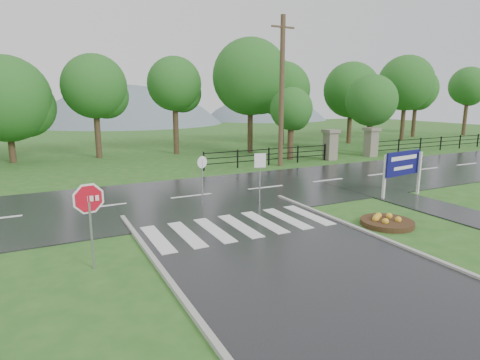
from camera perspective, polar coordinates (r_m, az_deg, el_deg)
ground at (r=10.56m, az=12.61°, el=-14.30°), size 120.00×120.00×0.00m
main_road at (r=18.89m, az=-6.88°, el=-2.39°), size 90.00×8.00×0.04m
walkway at (r=19.04m, az=24.99°, el=-3.31°), size 2.20×11.00×0.04m
crosswalk at (r=14.44m, az=-0.05°, el=-6.52°), size 6.50×2.80×0.02m
pillar_west at (r=30.32m, az=12.72°, el=5.02°), size 1.00×1.00×2.24m
pillar_east at (r=32.99m, az=18.13°, el=5.25°), size 1.00×1.00×2.24m
fence_west at (r=27.37m, az=4.12°, el=3.62°), size 9.58×0.08×1.20m
fence_east at (r=41.29m, az=28.81°, el=4.97°), size 20.58×0.08×1.20m
hills at (r=75.62m, az=-18.46°, el=-4.28°), size 102.00×48.00×48.00m
treeline at (r=32.39m, az=-13.71°, el=3.29°), size 83.20×5.20×10.00m
stop_sign at (r=11.32m, az=-20.66°, el=-3.46°), size 1.11×0.23×2.52m
estate_billboard at (r=19.96m, az=22.18°, el=1.92°), size 2.44×0.41×2.15m
flower_bed at (r=15.59m, az=20.20°, el=-5.57°), size 1.89×1.89×0.38m
reg_sign_small at (r=17.12m, az=2.85°, el=1.61°), size 0.48×0.17×2.24m
reg_sign_round at (r=16.81m, az=-5.39°, el=0.72°), size 0.49×0.18×2.18m
utility_pole_east at (r=26.99m, az=5.95°, el=12.40°), size 1.72×0.32×9.68m
entrance_tree_left at (r=29.85m, az=7.31°, el=9.95°), size 3.11×3.11×5.28m
entrance_tree_right at (r=34.76m, az=18.18°, el=10.66°), size 4.14×4.14×6.37m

